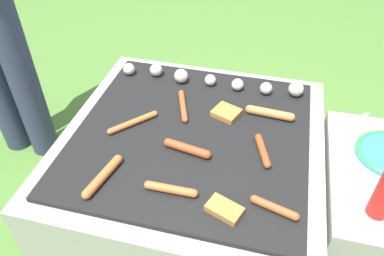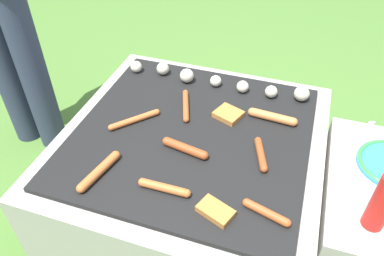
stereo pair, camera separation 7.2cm
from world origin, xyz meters
TOP-DOWN VIEW (x-y plane):
  - ground_plane at (0.00, 0.00)m, footprint 14.00×14.00m
  - grill at (0.00, 0.00)m, footprint 0.90×0.90m
  - side_ledge at (0.65, -0.03)m, footprint 0.38×0.55m
  - sausage_mid_left at (0.01, -0.10)m, footprint 0.17×0.05m
  - sausage_back_left at (-0.21, -0.01)m, footprint 0.14×0.15m
  - sausage_mid_right at (0.30, -0.26)m, footprint 0.14×0.06m
  - sausage_front_left at (0.25, 0.15)m, footprint 0.18×0.04m
  - sausage_back_center at (-0.21, -0.27)m, footprint 0.06×0.18m
  - sausage_front_right at (0.25, -0.04)m, footprint 0.07×0.15m
  - sausage_front_center at (0.00, -0.27)m, footprint 0.16×0.03m
  - sausage_back_right at (-0.07, 0.12)m, footprint 0.08×0.18m
  - bread_slice_center at (0.17, -0.30)m, footprint 0.11×0.09m
  - bread_slice_left at (0.10, 0.13)m, footprint 0.11×0.11m
  - mushroom_row at (0.01, 0.30)m, footprint 0.74×0.08m
  - fork_utensil at (0.63, 0.17)m, footprint 0.09×0.18m

SIDE VIEW (x-z plane):
  - ground_plane at x=0.00m, z-range 0.00..0.00m
  - grill at x=0.00m, z-range 0.00..0.38m
  - side_ledge at x=0.65m, z-range 0.00..0.38m
  - fork_utensil at x=0.63m, z-range 0.38..0.39m
  - bread_slice_center at x=0.17m, z-range 0.38..0.40m
  - bread_slice_left at x=0.10m, z-range 0.38..0.40m
  - sausage_back_left at x=-0.21m, z-range 0.38..0.40m
  - sausage_back_right at x=-0.07m, z-range 0.38..0.40m
  - sausage_mid_right at x=0.30m, z-range 0.38..0.41m
  - sausage_front_right at x=0.25m, z-range 0.38..0.41m
  - sausage_front_center at x=0.00m, z-range 0.38..0.41m
  - sausage_back_center at x=-0.21m, z-range 0.38..0.41m
  - sausage_mid_left at x=0.01m, z-range 0.38..0.41m
  - sausage_front_left at x=0.25m, z-range 0.38..0.41m
  - mushroom_row at x=0.01m, z-range 0.38..0.44m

